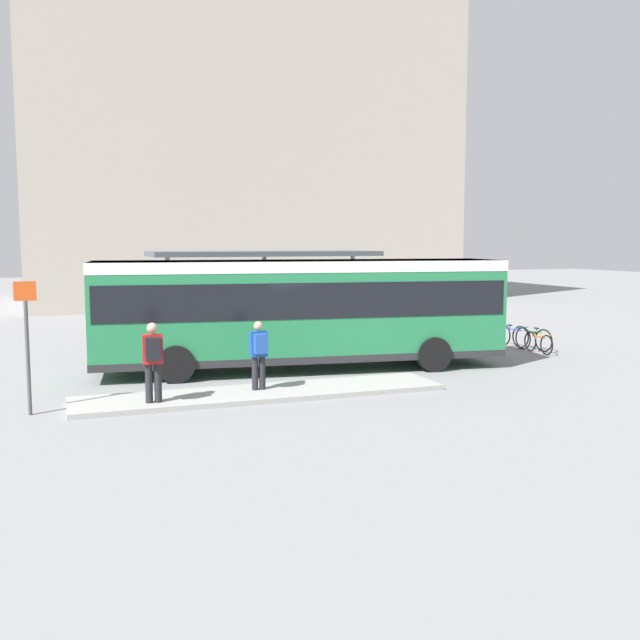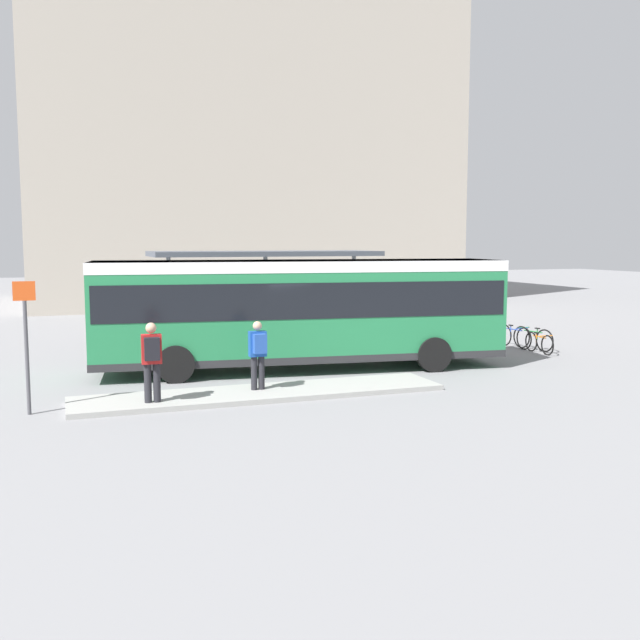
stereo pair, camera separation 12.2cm
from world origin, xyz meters
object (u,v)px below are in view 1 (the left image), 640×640
(city_bus, at_px, (301,306))
(pedestrian_waiting, at_px, (259,351))
(bicycle_orange, at_px, (538,343))
(platform_sign, at_px, (27,341))
(pedestrian_companion, at_px, (153,357))
(potted_planter_near_shelter, at_px, (331,327))
(bicycle_green, at_px, (532,338))
(bicycle_blue, at_px, (513,336))

(city_bus, xyz_separation_m, pedestrian_waiting, (-2.04, -2.88, -0.76))
(bicycle_orange, bearing_deg, platform_sign, -75.61)
(pedestrian_waiting, xyz_separation_m, platform_sign, (-5.03, -0.23, 0.50))
(city_bus, distance_m, platform_sign, 7.73)
(pedestrian_companion, height_order, potted_planter_near_shelter, pedestrian_companion)
(pedestrian_waiting, height_order, bicycle_orange, pedestrian_waiting)
(pedestrian_waiting, bearing_deg, bicycle_orange, -74.49)
(bicycle_green, relative_size, platform_sign, 0.63)
(bicycle_orange, bearing_deg, pedestrian_waiting, -71.16)
(bicycle_orange, height_order, bicycle_blue, bicycle_blue)
(bicycle_green, xyz_separation_m, bicycle_blue, (-0.27, 0.67, 0.00))
(bicycle_blue, xyz_separation_m, potted_planter_near_shelter, (-5.57, 2.91, 0.21))
(bicycle_blue, bearing_deg, platform_sign, -76.91)
(bicycle_green, distance_m, bicycle_blue, 0.73)
(pedestrian_companion, bearing_deg, potted_planter_near_shelter, -39.19)
(pedestrian_waiting, bearing_deg, pedestrian_companion, 100.77)
(pedestrian_companion, bearing_deg, platform_sign, 86.60)
(bicycle_blue, distance_m, platform_sign, 15.99)
(bicycle_blue, relative_size, potted_planter_near_shelter, 1.57)
(city_bus, xyz_separation_m, pedestrian_companion, (-4.56, -3.41, -0.69))
(pedestrian_companion, xyz_separation_m, bicycle_orange, (12.77, 3.56, -0.79))
(pedestrian_waiting, relative_size, potted_planter_near_shelter, 1.43)
(pedestrian_companion, relative_size, platform_sign, 0.63)
(bicycle_orange, bearing_deg, bicycle_green, 161.67)
(pedestrian_waiting, xyz_separation_m, bicycle_green, (10.51, 3.71, -0.67))
(city_bus, xyz_separation_m, bicycle_green, (8.46, 0.83, -1.42))
(bicycle_green, bearing_deg, platform_sign, 94.94)
(city_bus, relative_size, pedestrian_waiting, 7.13)
(pedestrian_waiting, distance_m, platform_sign, 5.06)
(city_bus, height_order, bicycle_green, city_bus)
(pedestrian_waiting, height_order, bicycle_green, pedestrian_waiting)
(platform_sign, bearing_deg, potted_planter_near_shelter, 37.82)
(pedestrian_waiting, relative_size, bicycle_orange, 1.05)
(pedestrian_waiting, xyz_separation_m, bicycle_blue, (10.23, 4.38, -0.67))
(bicycle_orange, distance_m, platform_sign, 15.67)
(pedestrian_companion, height_order, bicycle_blue, pedestrian_companion)
(bicycle_green, bearing_deg, city_bus, 86.30)
(potted_planter_near_shelter, bearing_deg, pedestrian_companion, -132.55)
(pedestrian_companion, distance_m, platform_sign, 2.57)
(potted_planter_near_shelter, relative_size, platform_sign, 0.41)
(platform_sign, bearing_deg, pedestrian_companion, -6.75)
(bicycle_orange, distance_m, bicycle_green, 0.72)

